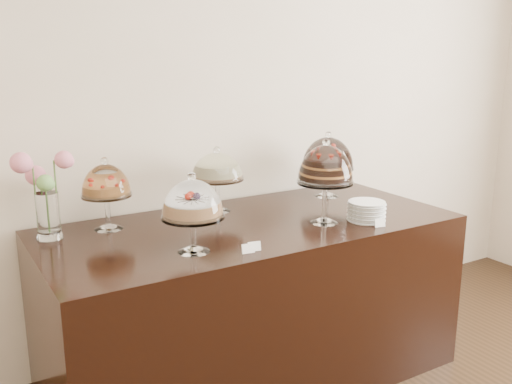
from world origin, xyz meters
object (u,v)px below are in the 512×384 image
cake_stand_fruit_tart (106,184)px  flower_vase (43,191)px  cake_stand_choco_layer (326,167)px  cake_stand_dark_choco (328,156)px  cake_stand_sugar_sponge (193,203)px  cake_stand_cheesecake (217,169)px  display_counter (251,301)px  plate_stack (366,211)px

cake_stand_fruit_tart → flower_vase: bearing=177.5°
cake_stand_choco_layer → cake_stand_dark_choco: (0.36, 0.45, -0.04)m
cake_stand_choco_layer → cake_stand_sugar_sponge: bearing=-176.0°
cake_stand_cheesecake → cake_stand_dark_choco: 0.74m
flower_vase → cake_stand_sugar_sponge: bearing=-46.0°
display_counter → flower_vase: size_ratio=5.07×
display_counter → plate_stack: 0.80m
cake_stand_dark_choco → cake_stand_choco_layer: bearing=-129.3°
cake_stand_sugar_sponge → flower_vase: (-0.53, 0.55, 0.00)m
display_counter → cake_stand_dark_choco: cake_stand_dark_choco is taller
cake_stand_sugar_sponge → cake_stand_choco_layer: (0.79, 0.05, 0.07)m
cake_stand_cheesecake → cake_stand_dark_choco: size_ratio=0.91×
flower_vase → plate_stack: flower_vase is taller
cake_stand_sugar_sponge → cake_stand_dark_choco: cake_stand_dark_choco is taller
display_counter → cake_stand_sugar_sponge: size_ratio=5.93×
cake_stand_cheesecake → display_counter: bearing=-81.9°
cake_stand_sugar_sponge → cake_stand_dark_choco: bearing=23.5°
cake_stand_sugar_sponge → cake_stand_dark_choco: (1.15, 0.50, 0.03)m
plate_stack → cake_stand_choco_layer: bearing=157.8°
cake_stand_fruit_tart → display_counter: bearing=-22.9°
cake_stand_cheesecake → plate_stack: cake_stand_cheesecake is taller
display_counter → plate_stack: bearing=-27.1°
cake_stand_fruit_tart → plate_stack: 1.37m
cake_stand_cheesecake → plate_stack: (0.60, -0.59, -0.19)m
cake_stand_choco_layer → cake_stand_dark_choco: cake_stand_choco_layer is taller
cake_stand_choco_layer → flower_vase: 1.41m
cake_stand_sugar_sponge → cake_stand_fruit_tart: cake_stand_fruit_tart is taller
cake_stand_choco_layer → plate_stack: (0.22, -0.09, -0.25)m
cake_stand_choco_layer → cake_stand_dark_choco: bearing=50.7°
display_counter → plate_stack: (0.55, -0.28, 0.50)m
cake_stand_dark_choco → flower_vase: size_ratio=0.94×
cake_stand_cheesecake → flower_vase: flower_vase is taller
display_counter → cake_stand_dark_choco: (0.70, 0.25, 0.71)m
display_counter → cake_stand_fruit_tart: bearing=157.1°
cake_stand_sugar_sponge → plate_stack: size_ratio=1.85×
cake_stand_cheesecake → cake_stand_dark_choco: bearing=-4.0°
cake_stand_choco_layer → cake_stand_dark_choco: size_ratio=1.10×
cake_stand_choco_layer → cake_stand_fruit_tart: bearing=154.6°
cake_stand_choco_layer → flower_vase: (-1.32, 0.50, -0.07)m
flower_vase → plate_stack: 1.65m
display_counter → cake_stand_fruit_tart: (-0.68, 0.29, 0.69)m
display_counter → cake_stand_sugar_sponge: bearing=-151.0°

